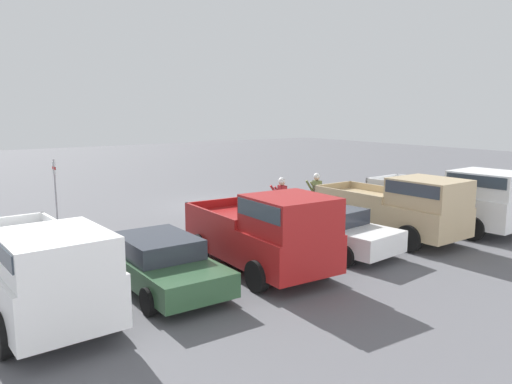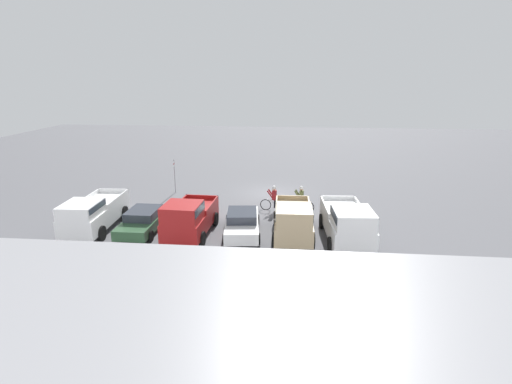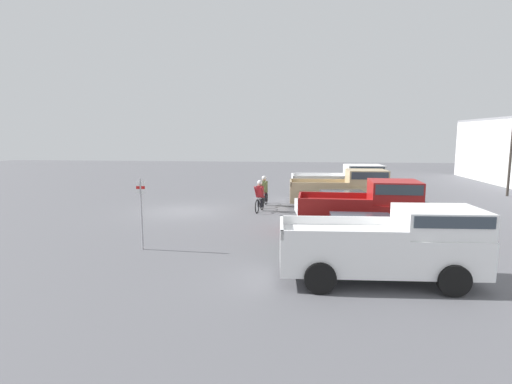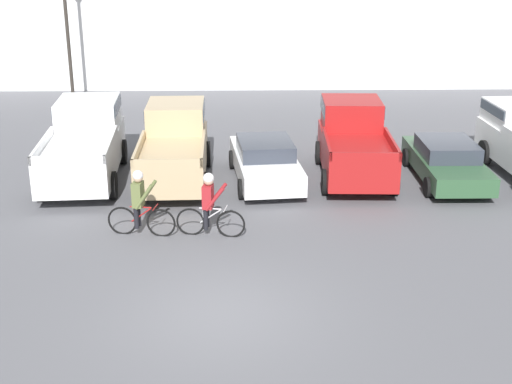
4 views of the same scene
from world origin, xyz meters
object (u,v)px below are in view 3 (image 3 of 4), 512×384
Objects in this scene: cyclist_1 at (264,190)px; pickup_truck_3 at (392,243)px; pickup_truck_1 at (346,188)px; pickup_truck_2 at (368,206)px; lamppost at (512,140)px; pickup_truck_0 at (344,182)px; sedan_1 at (361,234)px; cyclist_0 at (260,195)px; fire_lane_sign at (141,207)px; sedan_0 at (343,205)px.

pickup_truck_3 is at bearing 21.10° from cyclist_1.
pickup_truck_1 is 5.63m from pickup_truck_2.
lamppost reaches higher than pickup_truck_2.
pickup_truck_0 is 1.21× the size of sedan_1.
fire_lane_sign is (7.60, -3.47, 0.67)m from cyclist_0.
pickup_truck_1 is 4.84m from cyclist_0.
pickup_truck_2 is at bearing -44.27° from lamppost.
pickup_truck_0 is 1.07× the size of pickup_truck_1.
pickup_truck_0 is at bearing 116.02° from cyclist_1.
pickup_truck_0 is 3.19× the size of cyclist_0.
pickup_truck_1 reaches higher than sedan_1.
pickup_truck_0 reaches higher than pickup_truck_3.
pickup_truck_0 is at bearing 173.02° from sedan_0.
pickup_truck_1 is (2.82, -0.22, -0.03)m from pickup_truck_0.
pickup_truck_0 is at bearing 144.46° from fire_lane_sign.
pickup_truck_0 is 8.45m from pickup_truck_2.
sedan_1 is (5.60, 0.01, -0.03)m from sedan_0.
pickup_truck_2 is (2.82, 0.70, 0.45)m from sedan_0.
cyclist_1 is (2.34, -4.79, -0.27)m from pickup_truck_0.
fire_lane_sign is at bearing -42.50° from pickup_truck_1.
cyclist_0 is at bearing -2.74° from cyclist_1.
fire_lane_sign is 24.38m from lamppost.
sedan_0 is 9.81m from fire_lane_sign.
fire_lane_sign is at bearing -20.82° from cyclist_1.
sedan_1 is at bearing -39.75° from lamppost.
pickup_truck_2 is 5.57m from pickup_truck_3.
sedan_1 is 9.80m from cyclist_1.
sedan_0 is at bearing -179.91° from sedan_1.
fire_lane_sign is at bearing -86.56° from sedan_1.
sedan_1 is 0.85× the size of pickup_truck_3.
lamppost reaches higher than cyclist_0.
pickup_truck_2 is 0.89× the size of pickup_truck_3.
pickup_truck_0 reaches higher than pickup_truck_2.
sedan_0 is 14.84m from lamppost.
pickup_truck_0 is 5.69m from sedan_0.
sedan_1 is 2.63× the size of cyclist_1.
cyclist_1 reaches higher than cyclist_0.
pickup_truck_2 is 2.77× the size of cyclist_1.
sedan_0 is 1.01× the size of sedan_1.
pickup_truck_0 is 2.83m from pickup_truck_1.
fire_lane_sign is (0.46, -7.67, 0.89)m from sedan_1.
pickup_truck_1 is 2.89m from sedan_0.
pickup_truck_1 is 4.60m from cyclist_1.
pickup_truck_1 is 1.13× the size of sedan_1.
fire_lane_sign reaches higher than pickup_truck_2.
cyclist_0 is 1.00× the size of cyclist_1.
pickup_truck_1 is at bearing 176.87° from sedan_1.
pickup_truck_1 is at bearing -177.66° from pickup_truck_2.
cyclist_1 is (-0.48, -4.57, -0.24)m from pickup_truck_1.
pickup_truck_1 is 0.96× the size of pickup_truck_3.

